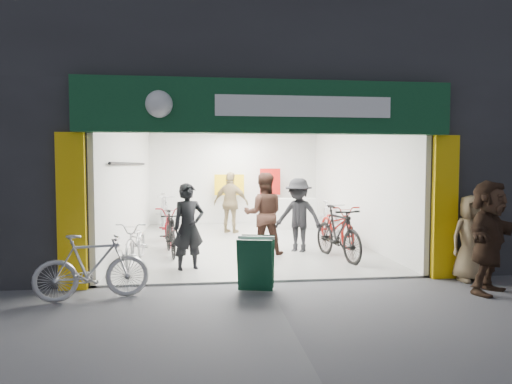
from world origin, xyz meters
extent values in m
plane|color=#56565B|center=(0.00, 0.00, 0.00)|extent=(60.00, 60.00, 0.00)
cube|color=#232326|center=(1.00, 5.00, 5.75)|extent=(16.00, 10.00, 4.50)
cube|color=#232326|center=(-5.50, 5.00, 1.75)|extent=(5.00, 10.00, 3.50)
cube|color=#232326|center=(6.00, 5.00, 1.75)|extent=(6.00, 10.00, 3.50)
cube|color=#9E9E99|center=(0.00, 4.00, 0.02)|extent=(6.00, 8.00, 0.04)
cube|color=silver|center=(0.00, 8.10, 1.60)|extent=(6.00, 0.20, 3.20)
cube|color=silver|center=(-2.95, 4.00, 1.60)|extent=(0.10, 8.00, 3.20)
cube|color=silver|center=(2.95, 4.00, 1.60)|extent=(0.10, 8.00, 3.20)
cube|color=white|center=(0.00, 4.00, 3.25)|extent=(6.00, 8.00, 0.10)
cube|color=black|center=(0.00, 0.10, 3.35)|extent=(6.00, 0.30, 0.30)
cube|color=#0D3C22|center=(0.00, -0.12, 3.05)|extent=(6.40, 0.25, 0.90)
cube|color=white|center=(0.60, -0.26, 3.05)|extent=(3.00, 0.02, 0.35)
cube|color=yellow|center=(-3.25, -0.06, 1.30)|extent=(0.45, 0.12, 2.60)
cube|color=yellow|center=(3.25, -0.06, 1.30)|extent=(0.45, 0.12, 2.60)
cylinder|color=black|center=(-2.82, 3.40, 2.10)|extent=(0.06, 5.00, 0.06)
cube|color=silver|center=(1.80, 6.50, 0.50)|extent=(1.40, 0.60, 1.00)
cube|color=white|center=(0.00, 1.20, 3.18)|extent=(1.30, 0.35, 0.04)
cube|color=white|center=(0.00, 3.00, 3.18)|extent=(1.30, 0.35, 0.04)
cube|color=white|center=(0.00, 4.80, 3.18)|extent=(1.30, 0.35, 0.04)
cube|color=white|center=(0.00, 6.60, 3.18)|extent=(1.30, 0.35, 0.04)
imported|color=#B6B6BB|center=(-2.50, 1.88, 0.45)|extent=(0.71, 1.75, 0.90)
imported|color=black|center=(-1.83, 2.61, 0.51)|extent=(0.77, 1.77, 1.03)
imported|color=maroon|center=(-1.98, 4.06, 0.51)|extent=(0.88, 1.99, 1.01)
imported|color=#B0B0B5|center=(-2.32, 7.00, 0.58)|extent=(0.93, 2.00, 1.16)
imported|color=black|center=(1.80, 1.70, 0.59)|extent=(0.95, 2.05, 1.19)
imported|color=maroon|center=(2.30, 3.43, 0.53)|extent=(0.93, 2.08, 1.05)
imported|color=silver|center=(2.28, 4.02, 0.56)|extent=(0.70, 1.89, 1.11)
imported|color=#B1B1B6|center=(-2.80, -0.68, 0.51)|extent=(1.76, 0.83, 1.02)
imported|color=black|center=(-1.38, 1.04, 0.86)|extent=(0.73, 0.61, 1.72)
imported|color=#3A221A|center=(0.28, 2.44, 0.95)|extent=(0.98, 0.80, 1.89)
imported|color=black|center=(1.12, 2.61, 0.88)|extent=(1.31, 1.16, 1.76)
imported|color=#8E7952|center=(-0.26, 5.72, 0.93)|extent=(1.18, 0.88, 1.86)
imported|color=#998059|center=(3.62, -0.30, 0.77)|extent=(0.76, 0.51, 1.54)
imported|color=#39261A|center=(3.46, -1.05, 0.91)|extent=(1.68, 1.44, 1.82)
cube|color=#0E3923|center=(-0.29, -0.68, 0.46)|extent=(0.60, 0.34, 0.86)
cube|color=#0E3923|center=(-0.20, -0.32, 0.46)|extent=(0.60, 0.34, 0.86)
cube|color=white|center=(-0.25, -0.50, 0.88)|extent=(0.59, 0.19, 0.05)
camera|label=1|loc=(-1.12, -7.82, 2.06)|focal=32.00mm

